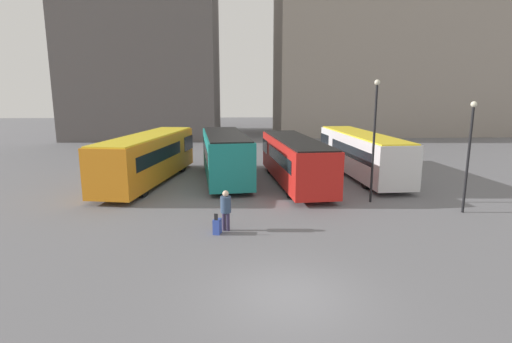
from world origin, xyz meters
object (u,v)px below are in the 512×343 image
(bus_2, at_px, (295,159))
(traveler, at_px, (226,207))
(suitcase, at_px, (217,226))
(lamp_post_1, at_px, (469,148))
(bus_1, at_px, (225,155))
(bus_3, at_px, (361,152))
(lamp_post_0, at_px, (374,133))
(bus_0, at_px, (149,156))

(bus_2, xyz_separation_m, traveler, (-4.12, -8.61, -0.54))
(bus_2, relative_size, suitcase, 12.32)
(bus_2, height_order, traveler, bus_2)
(traveler, distance_m, lamp_post_1, 11.74)
(bus_1, height_order, bus_3, bus_1)
(bus_1, distance_m, bus_3, 9.35)
(bus_2, distance_m, lamp_post_1, 9.93)
(suitcase, height_order, lamp_post_0, lamp_post_0)
(bus_3, relative_size, suitcase, 13.41)
(suitcase, xyz_separation_m, lamp_post_0, (7.87, 4.42, 3.36))
(bus_0, height_order, lamp_post_1, lamp_post_1)
(bus_3, bearing_deg, bus_2, 111.15)
(bus_0, bearing_deg, traveler, -141.74)
(bus_0, distance_m, lamp_post_0, 13.91)
(bus_2, distance_m, suitcase, 10.12)
(bus_2, relative_size, bus_3, 0.92)
(bus_1, height_order, bus_2, bus_1)
(bus_2, bearing_deg, bus_0, 79.92)
(suitcase, bearing_deg, traveler, -28.94)
(bus_0, height_order, bus_3, bus_0)
(bus_3, bearing_deg, bus_1, 92.64)
(bus_1, relative_size, bus_3, 0.82)
(bus_1, xyz_separation_m, bus_2, (4.40, -1.26, -0.11))
(lamp_post_1, bearing_deg, lamp_post_0, 152.35)
(bus_1, relative_size, lamp_post_0, 1.55)
(lamp_post_0, relative_size, lamp_post_1, 1.19)
(bus_3, xyz_separation_m, traveler, (-9.01, -10.84, -0.58))
(bus_3, bearing_deg, traveler, 136.91)
(bus_2, distance_m, traveler, 9.56)
(bus_3, xyz_separation_m, lamp_post_0, (-1.50, -6.80, 2.07))
(bus_3, relative_size, lamp_post_1, 2.27)
(bus_1, height_order, traveler, bus_1)
(traveler, relative_size, suitcase, 1.93)
(bus_3, height_order, traveler, bus_3)
(bus_1, distance_m, traveler, 9.89)
(suitcase, bearing_deg, lamp_post_1, -64.66)
(bus_3, distance_m, lamp_post_1, 9.26)
(bus_1, xyz_separation_m, suitcase, (-0.07, -10.25, -1.36))
(bus_1, relative_size, suitcase, 10.94)
(lamp_post_0, distance_m, lamp_post_1, 4.39)
(bus_3, distance_m, suitcase, 14.67)
(bus_2, bearing_deg, lamp_post_1, -137.10)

